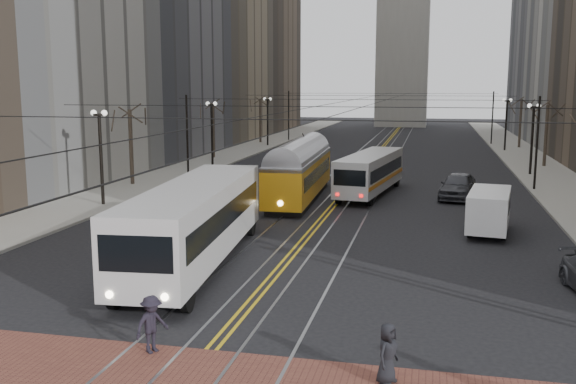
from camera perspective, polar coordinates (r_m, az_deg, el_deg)
The scene contains 16 objects.
ground at distance 19.51m, azimuth -5.85°, elevation -12.67°, with size 260.00×260.00×0.00m, color black.
sidewalk_left at distance 65.91m, azimuth -5.76°, elevation 3.11°, with size 5.00×140.00×0.15m, color gray.
sidewalk_right at distance 63.18m, azimuth 21.02°, elevation 2.25°, with size 5.00×140.00×0.15m, color gray.
streetcar_rails at distance 62.80m, azimuth 7.35°, elevation 2.70°, with size 4.80×130.00×0.02m, color gray.
centre_lines at distance 62.80m, azimuth 7.35°, elevation 2.70°, with size 0.42×130.00×0.01m, color gold.
building_left_far at distance 108.50m, azimuth -4.28°, elevation 16.16°, with size 16.00×20.00×40.00m, color brown.
lamp_posts at distance 46.44m, azimuth 5.48°, elevation 3.83°, with size 27.60×57.20×5.60m.
street_trees at distance 52.87m, azimuth 6.39°, elevation 4.50°, with size 31.68×53.28×5.60m.
trolley_wires at distance 52.38m, azimuth 6.35°, elevation 5.52°, with size 25.96×120.00×6.60m.
transit_bus at distance 26.54m, azimuth -8.21°, elevation -2.95°, with size 2.79×13.38×3.34m, color silver.
streetcar at distance 41.56m, azimuth 1.04°, elevation 1.43°, with size 2.40×12.91×3.04m, color orange.
rear_bus at distance 43.71m, azimuth 7.33°, elevation 1.57°, with size 2.31×10.62×2.77m, color #BABABA.
cargo_van at distance 33.49m, azimuth 17.43°, elevation -1.74°, with size 1.87×4.86×2.15m, color silver.
sedan_grey at distance 43.25m, azimuth 14.87°, elevation 0.54°, with size 2.02×5.01×1.71m, color #393A3F.
pedestrian_a at distance 16.55m, azimuth 8.82°, elevation -13.97°, with size 0.75×0.49×1.54m, color black.
pedestrian_d at distance 18.45m, azimuth -12.02°, elevation -11.41°, with size 1.05×0.60×1.62m, color black.
Camera 1 is at (5.87, -17.10, 7.34)m, focal length 40.00 mm.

